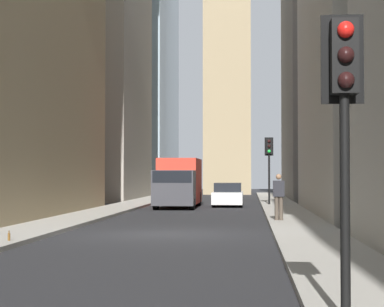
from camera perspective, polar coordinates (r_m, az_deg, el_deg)
The scene contains 11 objects.
ground_plane at distance 21.81m, azimuth -2.19°, elevation -6.83°, with size 135.00×135.00×0.00m, color #262628.
sidewalk_right at distance 22.79m, azimuth -13.56°, elevation -6.38°, with size 90.00×2.20×0.14m, color #A8A399.
sidewalk_left at distance 21.71m, azimuth 9.76°, elevation -6.64°, with size 90.00×2.20×0.14m, color #A8A399.
building_left_far at distance 55.05m, azimuth 13.26°, elevation 10.98°, with size 16.32×10.50×28.05m.
church_spire at distance 67.81m, azimuth 3.02°, elevation 12.20°, with size 5.02×5.02×35.03m.
delivery_truck at distance 38.74m, azimuth -1.17°, elevation -2.46°, with size 6.46×2.25×2.84m.
sedan_white at distance 40.39m, azimuth 3.07°, elevation -3.56°, with size 4.30×1.78×1.42m.
traffic_light_foreground at distance 8.31m, azimuth 12.80°, elevation 4.97°, with size 0.43×0.52×3.74m.
traffic_light_midblock at distance 40.45m, azimuth 6.56°, elevation -0.12°, with size 0.43×0.52×4.01m.
pedestrian at distance 26.36m, azimuth 7.37°, elevation -3.49°, with size 0.26×0.44×1.80m.
discarded_bottle at distance 18.78m, azimuth -15.27°, elevation -6.82°, with size 0.07×0.07×0.27m.
Camera 1 is at (-21.56, -2.66, 1.91)m, focal length 62.85 mm.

